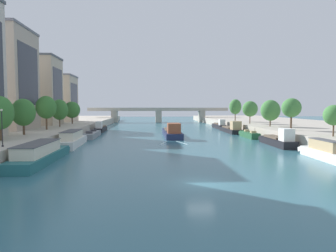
{
  "coord_description": "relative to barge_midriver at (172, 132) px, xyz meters",
  "views": [
    {
      "loc": [
        -4.84,
        -27.17,
        7.04
      ],
      "look_at": [
        0.0,
        46.13,
        2.45
      ],
      "focal_mm": 32.19,
      "sensor_mm": 36.0,
      "label": 1
    }
  ],
  "objects": [
    {
      "name": "quay_right",
      "position": [
        37.58,
        10.15,
        0.16
      ],
      "size": [
        36.0,
        170.0,
        2.39
      ],
      "primitive_type": "cube",
      "color": "#B7AD9E",
      "rests_on": "ground"
    },
    {
      "name": "tree_right_by_lamp",
      "position": [
        22.79,
        24.88,
        6.14
      ],
      "size": [
        3.9,
        3.9,
        7.27
      ],
      "color": "brown",
      "rests_on": "quay_right"
    },
    {
      "name": "tree_left_second",
      "position": [
        -26.71,
        -19.74,
        5.13
      ],
      "size": [
        3.91,
        3.91,
        6.08
      ],
      "color": "brown",
      "rests_on": "quay_left"
    },
    {
      "name": "lamppost_left_bank",
      "position": [
        -22.81,
        -35.62,
        3.8
      ],
      "size": [
        0.28,
        0.28,
        4.46
      ],
      "color": "black",
      "rests_on": "quay_left"
    },
    {
      "name": "quay_left",
      "position": [
        -39.28,
        10.15,
        0.16
      ],
      "size": [
        36.0,
        170.0,
        2.39
      ],
      "primitive_type": "cube",
      "color": "#B7AD9E",
      "rests_on": "ground"
    },
    {
      "name": "moored_boat_left_midway",
      "position": [
        -19.29,
        15.38,
        -0.08
      ],
      "size": [
        2.44,
        13.05,
        3.14
      ],
      "color": "black",
      "rests_on": "ground"
    },
    {
      "name": "tree_right_distant",
      "position": [
        23.25,
        11.89,
        5.54
      ],
      "size": [
        4.27,
        4.27,
        6.4
      ],
      "color": "brown",
      "rests_on": "quay_right"
    },
    {
      "name": "ground_plane",
      "position": [
        -0.85,
        -44.85,
        -1.04
      ],
      "size": [
        400.0,
        400.0,
        0.0
      ],
      "primitive_type": "plane",
      "color": "#336675"
    },
    {
      "name": "tree_left_third",
      "position": [
        -26.78,
        -8.08,
        5.97
      ],
      "size": [
        4.1,
        4.1,
        6.99
      ],
      "color": "brown",
      "rests_on": "quay_left"
    },
    {
      "name": "moored_boat_right_second",
      "position": [
        17.9,
        -33.14,
        0.09
      ],
      "size": [
        2.21,
        10.55,
        2.72
      ],
      "color": "silver",
      "rests_on": "ground"
    },
    {
      "name": "wake_behind_barge",
      "position": [
        -0.85,
        -13.19,
        -1.02
      ],
      "size": [
        5.6,
        5.87,
        0.03
      ],
      "color": "#A5D1DB",
      "rests_on": "ground"
    },
    {
      "name": "building_left_tall",
      "position": [
        -35.4,
        27.86,
        8.85
      ],
      "size": [
        11.9,
        11.24,
        14.98
      ],
      "color": "#B2A38E",
      "rests_on": "quay_left"
    },
    {
      "name": "building_left_middle",
      "position": [
        -35.4,
        -7.37,
        11.89
      ],
      "size": [
        10.33,
        13.2,
        21.05
      ],
      "color": "#A89989",
      "rests_on": "quay_left"
    },
    {
      "name": "tree_right_third",
      "position": [
        23.87,
        -0.94,
        5.24
      ],
      "size": [
        4.61,
        4.61,
        6.41
      ],
      "color": "brown",
      "rests_on": "quay_right"
    },
    {
      "name": "barge_midriver",
      "position": [
        0.0,
        0.0,
        0.0
      ],
      "size": [
        3.81,
        20.43,
        3.5
      ],
      "color": "#1E284C",
      "rests_on": "ground"
    },
    {
      "name": "building_left_corner",
      "position": [
        -35.4,
        9.75,
        10.37
      ],
      "size": [
        12.15,
        10.41,
        18.01
      ],
      "color": "#B2A38E",
      "rests_on": "quay_left"
    },
    {
      "name": "moored_boat_right_upstream",
      "position": [
        17.95,
        -18.87,
        -0.02
      ],
      "size": [
        2.96,
        12.87,
        3.42
      ],
      "color": "black",
      "rests_on": "ground"
    },
    {
      "name": "moored_boat_left_gap_after",
      "position": [
        -19.41,
        -33.23,
        0.07
      ],
      "size": [
        3.46,
        16.59,
        2.65
      ],
      "color": "#23666B",
      "rests_on": "ground"
    },
    {
      "name": "tree_left_midway",
      "position": [
        -26.94,
        13.75,
        5.27
      ],
      "size": [
        4.44,
        4.44,
        6.23
      ],
      "color": "brown",
      "rests_on": "quay_left"
    },
    {
      "name": "moored_boat_right_downstream",
      "position": [
        17.81,
        26.17,
        -0.05
      ],
      "size": [
        2.52,
        13.24,
        3.2
      ],
      "color": "black",
      "rests_on": "ground"
    },
    {
      "name": "moored_boat_right_gap_after",
      "position": [
        17.72,
        -3.81,
        -0.35
      ],
      "size": [
        2.29,
        10.48,
        2.41
      ],
      "color": "#235633",
      "rests_on": "ground"
    },
    {
      "name": "moored_boat_left_end",
      "position": [
        -19.4,
        -16.7,
        0.16
      ],
      "size": [
        3.32,
        14.42,
        2.86
      ],
      "color": "silver",
      "rests_on": "ground"
    },
    {
      "name": "tree_right_second",
      "position": [
        23.39,
        -12.58,
        5.87
      ],
      "size": [
        3.84,
        3.84,
        6.48
      ],
      "color": "brown",
      "rests_on": "quay_right"
    },
    {
      "name": "moored_boat_right_midway",
      "position": [
        17.49,
        10.35,
        -0.06
      ],
      "size": [
        3.52,
        16.19,
        3.38
      ],
      "color": "black",
      "rests_on": "ground"
    },
    {
      "name": "tree_left_by_lamp",
      "position": [
        -26.21,
        -28.86,
        5.22
      ],
      "size": [
        3.65,
        3.65,
        6.22
      ],
      "color": "brown",
      "rests_on": "quay_left"
    },
    {
      "name": "bridge_far",
      "position": [
        -0.85,
        68.81,
        3.35
      ],
      "size": [
        64.86,
        4.4,
        6.82
      ],
      "color": "#ADA899",
      "rests_on": "ground"
    },
    {
      "name": "tree_right_far",
      "position": [
        23.82,
        -26.01,
        4.73
      ],
      "size": [
        3.22,
        3.22,
        5.02
      ],
      "color": "brown",
      "rests_on": "quay_right"
    },
    {
      "name": "tree_left_past_mid",
      "position": [
        -26.78,
        1.29,
        5.4
      ],
      "size": [
        3.94,
        3.94,
        6.5
      ],
      "color": "brown",
      "rests_on": "quay_left"
    },
    {
      "name": "moored_boat_left_downstream",
      "position": [
        -18.9,
        -0.36,
        -0.41
      ],
      "size": [
        2.78,
        14.08,
        2.3
      ],
      "color": "gray",
      "rests_on": "ground"
    }
  ]
}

